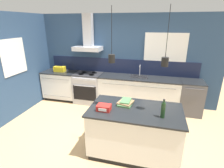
{
  "coord_description": "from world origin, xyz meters",
  "views": [
    {
      "loc": [
        1.04,
        -3.0,
        2.36
      ],
      "look_at": [
        0.12,
        0.58,
        1.05
      ],
      "focal_mm": 28.0,
      "sensor_mm": 36.0,
      "label": 1
    }
  ],
  "objects": [
    {
      "name": "book_stack",
      "position": [
        0.55,
        -0.08,
        0.95
      ],
      "size": [
        0.31,
        0.35,
        0.08
      ],
      "color": "#4C7F4C",
      "rests_on": "kitchen_island"
    },
    {
      "name": "ground_plane",
      "position": [
        0.0,
        0.0,
        0.0
      ],
      "size": [
        16.0,
        16.0,
        0.0
      ],
      "primitive_type": "plane",
      "color": "tan",
      "rests_on": "ground"
    },
    {
      "name": "dishwasher",
      "position": [
        2.01,
        1.69,
        0.46
      ],
      "size": [
        0.58,
        0.65,
        0.91
      ],
      "color": "#4C4C51",
      "rests_on": "ground_plane"
    },
    {
      "name": "kitchen_island",
      "position": [
        0.75,
        -0.23,
        0.46
      ],
      "size": [
        1.64,
        0.93,
        0.91
      ],
      "color": "black",
      "rests_on": "ground_plane"
    },
    {
      "name": "wall_back",
      "position": [
        -0.05,
        2.0,
        1.35
      ],
      "size": [
        5.6,
        2.34,
        2.6
      ],
      "color": "navy",
      "rests_on": "ground_plane"
    },
    {
      "name": "oven_range",
      "position": [
        -0.92,
        1.69,
        0.46
      ],
      "size": [
        0.82,
        0.66,
        0.91
      ],
      "color": "#B5B5BA",
      "rests_on": "ground_plane"
    },
    {
      "name": "yellow_toolbox",
      "position": [
        -1.85,
        1.69,
        0.99
      ],
      "size": [
        0.34,
        0.18,
        0.19
      ],
      "color": "gold",
      "rests_on": "counter_run_left"
    },
    {
      "name": "wall_left",
      "position": [
        -2.43,
        0.7,
        1.3
      ],
      "size": [
        0.08,
        3.8,
        2.6
      ],
      "color": "navy",
      "rests_on": "ground_plane"
    },
    {
      "name": "counter_run_sink",
      "position": [
        0.6,
        1.69,
        0.46
      ],
      "size": [
        2.24,
        0.64,
        1.23
      ],
      "color": "black",
      "rests_on": "ground_plane"
    },
    {
      "name": "red_supply_box",
      "position": [
        0.22,
        -0.4,
        0.96
      ],
      "size": [
        0.24,
        0.18,
        0.1
      ],
      "color": "red",
      "rests_on": "kitchen_island"
    },
    {
      "name": "counter_run_left",
      "position": [
        -1.85,
        1.69,
        0.46
      ],
      "size": [
        1.05,
        0.64,
        0.91
      ],
      "color": "black",
      "rests_on": "ground_plane"
    },
    {
      "name": "bottle_on_island",
      "position": [
        1.21,
        -0.4,
        1.04
      ],
      "size": [
        0.07,
        0.07,
        0.32
      ],
      "color": "#193319",
      "rests_on": "kitchen_island"
    }
  ]
}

